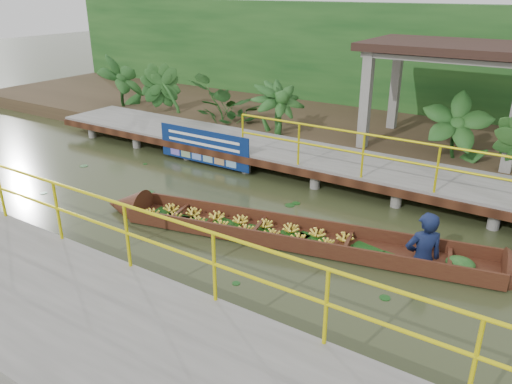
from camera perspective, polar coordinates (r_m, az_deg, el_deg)
The scene contains 9 objects.
ground at distance 10.54m, azimuth -4.85°, elevation -3.05°, with size 80.00×80.00×0.00m, color #2C3319.
land_strip at distance 16.64m, azimuth 11.18°, elevation 7.09°, with size 30.00×8.00×0.45m, color #35291A.
far_dock at distance 13.02m, azimuth 4.41°, elevation 4.30°, with size 16.00×2.06×1.66m.
near_dock at distance 7.25m, azimuth -19.49°, elevation -14.68°, with size 18.00×2.40×1.73m.
pavilion at distance 14.16m, azimuth 21.63°, elevation 14.04°, with size 4.40×3.00×3.00m.
foliage_backdrop at distance 18.60m, azimuth 14.66°, elevation 13.99°, with size 30.00×0.80×4.00m, color #154117.
vendor_boat at distance 9.36m, azimuth 7.78°, elevation -4.58°, with size 8.73×2.65×2.22m.
blue_banner at distance 13.44m, azimuth -6.03°, elevation 5.19°, with size 2.93×0.04×0.92m.
tropical_plants at distance 15.21m, azimuth 2.06°, elevation 10.50°, with size 14.47×1.47×1.84m.
Camera 1 is at (5.91, -7.45, 4.53)m, focal length 35.00 mm.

